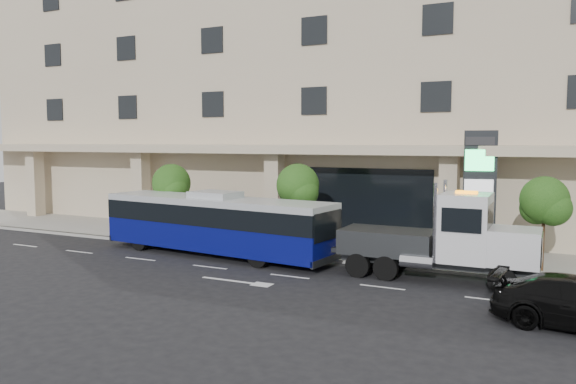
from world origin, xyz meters
name	(u,v)px	position (x,y,z in m)	size (l,w,h in m)	color
ground	(304,269)	(0.00, 0.00, 0.00)	(120.00, 120.00, 0.00)	black
sidewalk	(344,248)	(0.00, 5.00, 0.07)	(120.00, 6.00, 0.15)	gray
curb	(322,259)	(0.00, 2.00, 0.07)	(120.00, 0.30, 0.15)	gray
convention_center	(399,77)	(0.00, 15.42, 9.97)	(60.00, 17.60, 20.00)	#BBA78C
tree_left	(172,186)	(-9.97, 3.59, 3.11)	(2.27, 2.20, 4.22)	#422B19
tree_mid	(298,188)	(-1.97, 3.59, 3.26)	(2.28, 2.20, 4.38)	#422B19
tree_right	(545,204)	(9.53, 3.59, 3.04)	(2.10, 2.00, 4.04)	#422B19
city_bus	(216,223)	(-5.21, 0.85, 1.63)	(12.83, 4.06, 3.20)	black
tow_truck	(445,240)	(5.97, 0.60, 1.67)	(8.90, 2.31, 4.06)	#2D3033
signage_pylon	(479,193)	(6.61, 5.66, 3.21)	(1.57, 0.80, 6.02)	black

